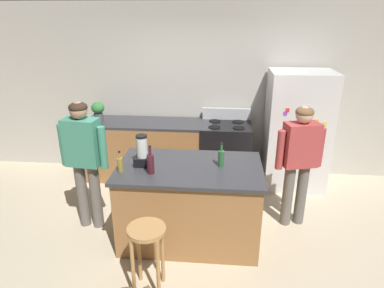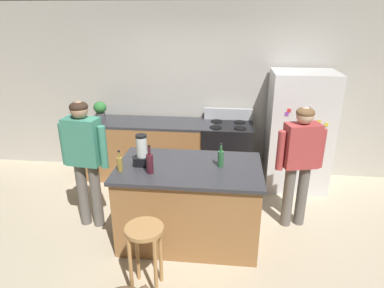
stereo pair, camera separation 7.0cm
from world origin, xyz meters
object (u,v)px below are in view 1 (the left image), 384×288
Objects in this scene: potted_plant at (98,110)px; bottle_olive_oil at (221,158)px; kitchen_island at (190,203)px; person_by_sink_right at (299,156)px; bottle_wine at (151,163)px; bottle_vinegar at (120,164)px; person_by_island_left at (84,154)px; bar_stool at (147,243)px; refrigerator at (296,131)px; stove_range at (225,153)px; blender_appliance at (142,153)px.

potted_plant is 2.45m from bottle_olive_oil.
kitchen_island is 0.67m from bottle_olive_oil.
person_by_sink_right reaches higher than bottle_olive_oil.
person_by_sink_right is 4.90× the size of bottle_wine.
bottle_wine is at bearing -55.90° from potted_plant.
person_by_island_left is at bearing 148.45° from bottle_vinegar.
bottle_olive_oil is (0.66, 0.90, 0.49)m from bar_stool.
refrigerator reaches higher than bottle_olive_oil.
bottle_olive_oil reaches higher than stove_range.
bottle_wine is at bearing -21.54° from person_by_island_left.
potted_plant reaches higher than bottle_olive_oil.
kitchen_island is 1.58m from stove_range.
person_by_island_left reaches higher than potted_plant.
kitchen_island is 1.37m from person_by_island_left.
bottle_olive_oil is at bearing 12.07° from bottle_vinegar.
bottle_vinegar is at bearing -163.18° from person_by_sink_right.
bottle_vinegar is (-1.14, -1.72, 0.55)m from stove_range.
bottle_wine is at bearing -159.65° from person_by_sink_right.
bar_stool is 0.92m from bottle_vinegar.
person_by_island_left is 0.76m from blender_appliance.
person_by_island_left reaches higher than bar_stool.
kitchen_island is at bearing 27.55° from bottle_wine.
refrigerator is 7.49× the size of bottle_vinegar.
bottle_olive_oil is at bearing 53.71° from bar_stool.
bar_stool is at bearing -126.95° from refrigerator.
blender_appliance reaches higher than bottle_wine.
bottle_vinegar is at bearing -31.55° from person_by_island_left.
kitchen_island is at bearing -44.40° from potted_plant.
stove_range is at bearing 178.65° from refrigerator.
bottle_vinegar is (-0.20, -0.18, -0.06)m from blender_appliance.
bottle_vinegar is at bearing -63.85° from potted_plant.
person_by_island_left is 1.45m from potted_plant.
blender_appliance is at bearing -166.76° from person_by_sink_right.
blender_appliance is (-0.94, -1.53, 0.61)m from stove_range.
person_by_island_left is 0.63m from bottle_vinegar.
kitchen_island is 4.55× the size of blender_appliance.
person_by_island_left is 5.85× the size of bottle_olive_oil.
bottle_wine reaches higher than bar_stool.
person_by_sink_right is 5.16× the size of potted_plant.
blender_appliance reaches higher than bottle_vinegar.
bottle_wine is (-1.86, -1.71, 0.17)m from refrigerator.
person_by_island_left is 2.56m from person_by_sink_right.
person_by_sink_right is 1.86m from blender_appliance.
bar_stool is at bearing -58.32° from bottle_vinegar.
refrigerator reaches higher than kitchen_island.
person_by_island_left is (-1.68, -1.39, 0.50)m from stove_range.
potted_plant is at bearing 135.60° from kitchen_island.
person_by_island_left reaches higher than bottle_wine.
potted_plant is 0.95× the size of bottle_wine.
refrigerator is 1.10m from person_by_sink_right.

